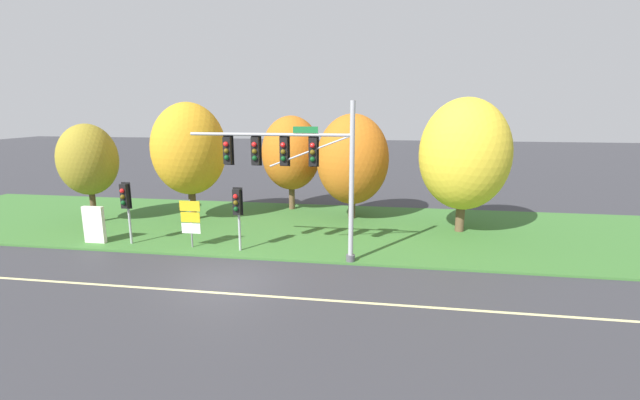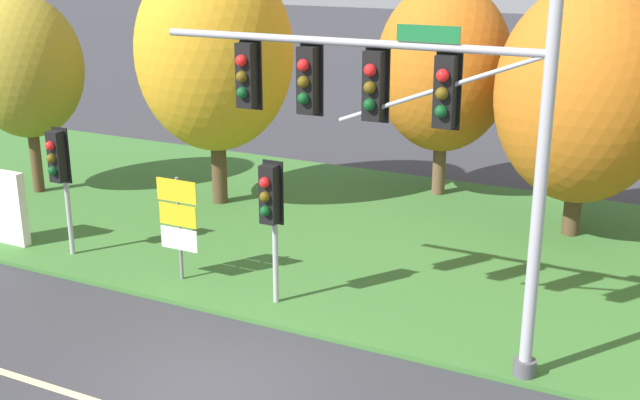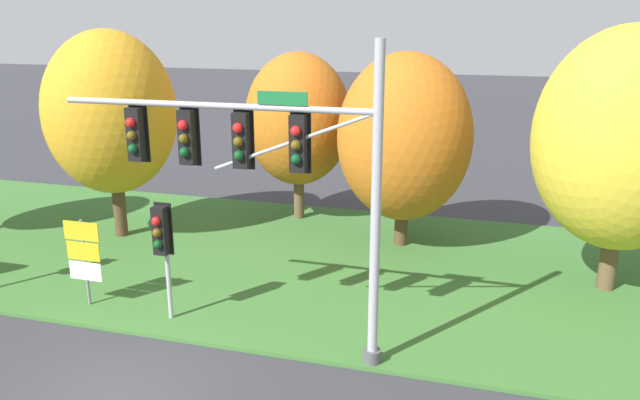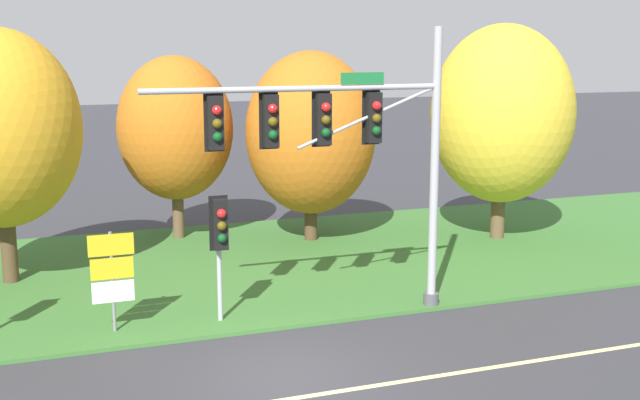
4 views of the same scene
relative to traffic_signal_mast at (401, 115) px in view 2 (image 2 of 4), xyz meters
name	(u,v)px [view 2 (image 2 of 4)]	position (x,y,z in m)	size (l,w,h in m)	color
ground_plane	(209,389)	(-2.36, -2.76, -4.56)	(160.00, 160.00, 0.00)	#333338
grass_verge	(387,238)	(-2.36, 5.49, -4.51)	(48.00, 11.50, 0.10)	#386B2D
traffic_signal_mast	(401,115)	(0.00, 0.00, 0.00)	(7.50, 0.49, 7.11)	#9EA0A5
pedestrian_signal_near_kerb	(59,164)	(-8.84, 0.68, -2.14)	(0.46, 0.55, 3.19)	#9EA0A5
pedestrian_signal_further_along	(270,203)	(-2.98, 0.52, -2.20)	(0.46, 0.55, 3.13)	#9EA0A5
route_sign_post	(178,218)	(-5.50, 0.77, -3.00)	(1.05, 0.08, 2.41)	slate
tree_nearest_road	(26,68)	(-13.48, 4.36, -0.66)	(3.35, 3.35, 5.92)	#4C3823
tree_left_of_mast	(215,53)	(-7.87, 5.95, -0.09)	(4.43, 4.43, 7.16)	#4C3823
tree_behind_signpost	(444,68)	(-2.40, 9.66, -0.63)	(3.96, 3.96, 6.32)	brown
tree_mid_verge	(584,95)	(1.87, 7.79, -0.76)	(4.43, 4.43, 6.48)	#4C3823
info_kiosk	(8,208)	(-10.76, 0.72, -3.52)	(1.10, 0.24, 1.90)	silver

